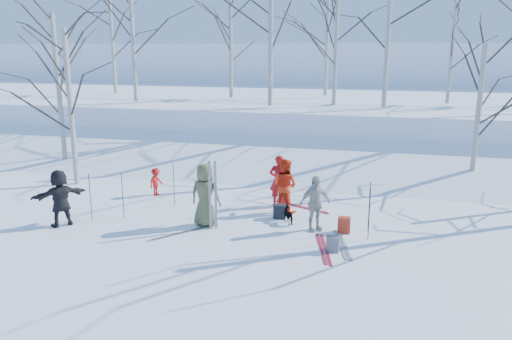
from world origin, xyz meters
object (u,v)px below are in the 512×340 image
(backpack_red, at_px, (344,225))
(skier_redor_behind, at_px, (285,185))
(skier_red_seated, at_px, (156,182))
(backpack_dark, at_px, (280,211))
(backpack_grey, at_px, (333,244))
(dog, at_px, (289,215))
(skier_grey_west, at_px, (60,198))
(skier_olive_center, at_px, (205,195))
(skier_red_north, at_px, (279,181))
(skier_cream_east, at_px, (315,203))

(backpack_red, bearing_deg, skier_redor_behind, 144.29)
(skier_red_seated, height_order, backpack_dark, skier_red_seated)
(backpack_dark, bearing_deg, backpack_grey, -50.04)
(backpack_red, xyz_separation_m, backpack_dark, (-1.86, 0.70, -0.01))
(dog, distance_m, backpack_dark, 0.48)
(skier_redor_behind, distance_m, skier_red_seated, 4.46)
(skier_red_seated, relative_size, backpack_red, 2.18)
(skier_grey_west, bearing_deg, skier_olive_center, 145.31)
(skier_red_seated, height_order, dog, skier_red_seated)
(skier_redor_behind, bearing_deg, skier_olive_center, 66.24)
(skier_red_north, height_order, skier_redor_behind, skier_redor_behind)
(skier_cream_east, bearing_deg, skier_redor_behind, 92.07)
(backpack_grey, bearing_deg, skier_cream_east, 115.30)
(skier_redor_behind, height_order, backpack_grey, skier_redor_behind)
(skier_grey_west, distance_m, backpack_dark, 6.02)
(backpack_red, xyz_separation_m, backpack_grey, (-0.16, -1.33, -0.02))
(skier_olive_center, bearing_deg, skier_redor_behind, -133.17)
(skier_grey_west, bearing_deg, skier_red_north, 161.79)
(skier_red_seated, distance_m, skier_cream_east, 5.81)
(skier_redor_behind, distance_m, dog, 1.16)
(skier_cream_east, height_order, dog, skier_cream_east)
(skier_redor_behind, bearing_deg, skier_red_north, -37.17)
(skier_cream_east, bearing_deg, dog, 116.83)
(skier_red_north, xyz_separation_m, skier_cream_east, (1.36, -1.86, -0.04))
(dog, relative_size, backpack_grey, 1.46)
(skier_redor_behind, distance_m, backpack_grey, 3.20)
(skier_red_north, bearing_deg, skier_olive_center, 43.43)
(skier_olive_center, relative_size, backpack_grey, 4.55)
(skier_cream_east, height_order, backpack_dark, skier_cream_east)
(skier_red_north, xyz_separation_m, skier_redor_behind, (0.29, -0.52, 0.01))
(skier_red_seated, xyz_separation_m, dog, (4.73, -1.56, -0.22))
(backpack_dark, bearing_deg, skier_olive_center, -149.61)
(skier_redor_behind, bearing_deg, skier_red_seated, 15.89)
(dog, distance_m, backpack_grey, 2.17)
(skier_olive_center, bearing_deg, backpack_dark, -145.38)
(skier_cream_east, bearing_deg, skier_grey_west, 154.85)
(skier_olive_center, height_order, skier_grey_west, skier_olive_center)
(skier_red_seated, bearing_deg, skier_redor_behind, -83.12)
(skier_grey_west, bearing_deg, skier_red_seated, -159.87)
(skier_redor_behind, relative_size, backpack_red, 3.80)
(skier_red_north, height_order, skier_red_seated, skier_red_north)
(skier_olive_center, height_order, backpack_dark, skier_olive_center)
(skier_redor_behind, relative_size, skier_red_seated, 1.75)
(skier_grey_west, bearing_deg, skier_cream_east, 142.20)
(skier_red_north, relative_size, backpack_red, 3.76)
(skier_redor_behind, xyz_separation_m, backpack_grey, (1.69, -2.65, -0.61))
(skier_redor_behind, relative_size, dog, 2.88)
(skier_olive_center, xyz_separation_m, skier_red_seated, (-2.55, 2.30, -0.41))
(backpack_dark, bearing_deg, skier_red_north, 103.67)
(skier_redor_behind, relative_size, backpack_dark, 3.99)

